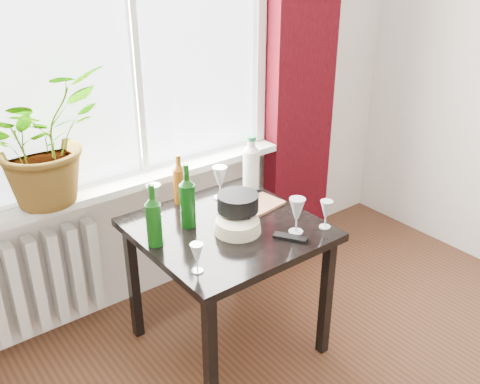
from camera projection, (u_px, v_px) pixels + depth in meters
window at (131, 33)px, 2.71m from camera, size 1.72×0.08×1.62m
windowsill at (149, 176)px, 3.00m from camera, size 1.72×0.20×0.04m
curtain at (302, 66)px, 3.39m from camera, size 0.50×0.12×2.56m
radiator at (26, 288)px, 2.80m from camera, size 0.80×0.10×0.55m
table at (227, 242)px, 2.70m from camera, size 0.85×0.85×0.74m
potted_plant at (41, 138)px, 2.55m from camera, size 0.74×0.69×0.66m
wine_bottle_left at (153, 215)px, 2.44m from camera, size 0.09×0.09×0.31m
wine_bottle_right at (187, 195)px, 2.60m from camera, size 0.10×0.10×0.33m
bottle_amber at (179, 179)px, 2.84m from camera, size 0.07×0.07×0.28m
cleaning_bottle at (251, 162)px, 2.99m from camera, size 0.10×0.10×0.33m
wineglass_front_right at (297, 215)px, 2.57m from camera, size 0.10×0.10×0.19m
wineglass_far_right at (326, 214)px, 2.62m from camera, size 0.07×0.07×0.15m
wineglass_back_center at (220, 182)px, 2.91m from camera, size 0.10×0.10×0.19m
wineglass_back_left at (154, 200)px, 2.72m from camera, size 0.10×0.10×0.18m
wineglass_front_left at (197, 258)px, 2.27m from camera, size 0.07×0.07×0.14m
plate_stack at (238, 226)px, 2.60m from camera, size 0.27×0.27×0.06m
fondue_pot at (238, 209)px, 2.65m from camera, size 0.30×0.28×0.16m
tv_remote at (290, 238)px, 2.54m from camera, size 0.13×0.16×0.02m
cutting_board at (257, 206)px, 2.85m from camera, size 0.29×0.21×0.01m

